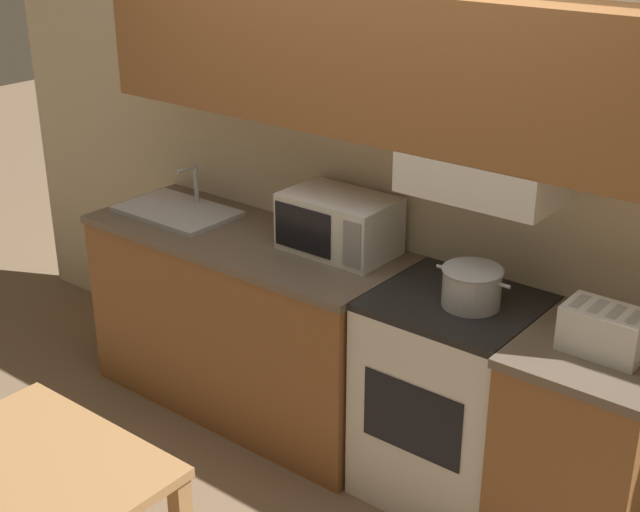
{
  "coord_description": "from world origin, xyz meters",
  "views": [
    {
      "loc": [
        2.07,
        -3.11,
        2.45
      ],
      "look_at": [
        0.05,
        -0.56,
        1.06
      ],
      "focal_mm": 50.0,
      "sensor_mm": 36.0,
      "label": 1
    }
  ],
  "objects_px": {
    "cooking_pot": "(472,286)",
    "sink_basin": "(177,211)",
    "toaster": "(604,330)",
    "stove_range": "(450,398)",
    "dining_table": "(15,509)",
    "microwave": "(339,224)"
  },
  "relations": [
    {
      "from": "stove_range",
      "to": "sink_basin",
      "type": "distance_m",
      "value": 1.65
    },
    {
      "from": "microwave",
      "to": "toaster",
      "type": "height_order",
      "value": "microwave"
    },
    {
      "from": "microwave",
      "to": "dining_table",
      "type": "distance_m",
      "value": 1.8
    },
    {
      "from": "microwave",
      "to": "cooking_pot",
      "type": "bearing_deg",
      "value": -9.05
    },
    {
      "from": "microwave",
      "to": "toaster",
      "type": "bearing_deg",
      "value": -6.86
    },
    {
      "from": "sink_basin",
      "to": "dining_table",
      "type": "xyz_separation_m",
      "value": [
        0.98,
        -1.63,
        -0.3
      ]
    },
    {
      "from": "dining_table",
      "to": "microwave",
      "type": "bearing_deg",
      "value": 92.0
    },
    {
      "from": "cooking_pot",
      "to": "dining_table",
      "type": "distance_m",
      "value": 1.81
    },
    {
      "from": "sink_basin",
      "to": "cooking_pot",
      "type": "bearing_deg",
      "value": 0.26
    },
    {
      "from": "cooking_pot",
      "to": "dining_table",
      "type": "relative_size",
      "value": 0.39
    },
    {
      "from": "microwave",
      "to": "stove_range",
      "type": "bearing_deg",
      "value": -9.23
    },
    {
      "from": "toaster",
      "to": "sink_basin",
      "type": "xyz_separation_m",
      "value": [
        -2.19,
        0.03,
        -0.07
      ]
    },
    {
      "from": "stove_range",
      "to": "microwave",
      "type": "bearing_deg",
      "value": 170.77
    },
    {
      "from": "sink_basin",
      "to": "microwave",
      "type": "bearing_deg",
      "value": 7.76
    },
    {
      "from": "stove_range",
      "to": "dining_table",
      "type": "xyz_separation_m",
      "value": [
        -0.61,
        -1.64,
        0.17
      ]
    },
    {
      "from": "cooking_pot",
      "to": "sink_basin",
      "type": "xyz_separation_m",
      "value": [
        -1.65,
        -0.01,
        -0.07
      ]
    },
    {
      "from": "toaster",
      "to": "sink_basin",
      "type": "height_order",
      "value": "sink_basin"
    },
    {
      "from": "sink_basin",
      "to": "toaster",
      "type": "bearing_deg",
      "value": -0.77
    },
    {
      "from": "cooking_pot",
      "to": "sink_basin",
      "type": "bearing_deg",
      "value": -179.74
    },
    {
      "from": "sink_basin",
      "to": "dining_table",
      "type": "distance_m",
      "value": 1.92
    },
    {
      "from": "toaster",
      "to": "sink_basin",
      "type": "distance_m",
      "value": 2.2
    },
    {
      "from": "cooking_pot",
      "to": "sink_basin",
      "type": "relative_size",
      "value": 0.55
    }
  ]
}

